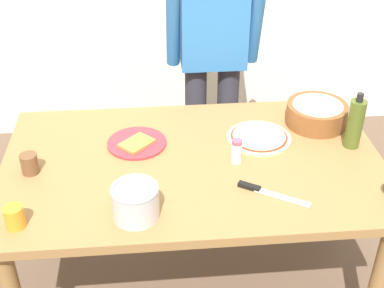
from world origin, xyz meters
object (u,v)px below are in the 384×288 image
chef_knife (265,191)px  pizza_raw_on_board (259,137)px  cup_small_brown (29,164)px  dining_table (193,178)px  cup_orange (15,217)px  popcorn_bowl (317,112)px  person_cook (213,49)px  plate_with_slice (137,143)px  olive_oil_bottle (355,123)px  salt_shaker (237,151)px  steel_pot (135,202)px

chef_knife → pizza_raw_on_board: bearing=82.0°
cup_small_brown → chef_knife: cup_small_brown is taller
dining_table → cup_orange: (-0.66, -0.35, 0.13)m
popcorn_bowl → chef_knife: bearing=-124.9°
dining_table → pizza_raw_on_board: bearing=24.2°
person_cook → pizza_raw_on_board: bearing=-77.8°
plate_with_slice → chef_knife: 0.62m
popcorn_bowl → olive_oil_bottle: olive_oil_bottle is taller
pizza_raw_on_board → chef_knife: pizza_raw_on_board is taller
pizza_raw_on_board → salt_shaker: (-0.13, -0.16, 0.04)m
cup_orange → steel_pot: bearing=2.4°
cup_small_brown → steel_pot: bearing=-35.7°
plate_with_slice → popcorn_bowl: (0.83, 0.11, 0.05)m
dining_table → popcorn_bowl: popcorn_bowl is taller
popcorn_bowl → chef_knife: (-0.34, -0.49, -0.05)m
dining_table → person_cook: 0.82m
dining_table → popcorn_bowl: 0.67m
salt_shaker → chef_knife: 0.23m
steel_pot → salt_shaker: (0.42, 0.31, -0.01)m
pizza_raw_on_board → chef_knife: size_ratio=1.10×
plate_with_slice → popcorn_bowl: popcorn_bowl is taller
pizza_raw_on_board → salt_shaker: 0.21m
olive_oil_bottle → plate_with_slice: bearing=174.4°
dining_table → popcorn_bowl: (0.60, 0.25, 0.15)m
cup_small_brown → chef_knife: size_ratio=0.33×
cup_orange → olive_oil_bottle: bearing=16.4°
plate_with_slice → cup_orange: 0.65m
olive_oil_bottle → cup_orange: olive_oil_bottle is taller
chef_knife → steel_pot: bearing=-169.7°
pizza_raw_on_board → popcorn_bowl: popcorn_bowl is taller
olive_oil_bottle → cup_small_brown: olive_oil_bottle is taller
dining_table → olive_oil_bottle: 0.73m
plate_with_slice → cup_orange: (-0.43, -0.49, 0.03)m
pizza_raw_on_board → olive_oil_bottle: size_ratio=1.12×
plate_with_slice → person_cook: bearing=56.2°
dining_table → cup_small_brown: (-0.66, -0.02, 0.13)m
olive_oil_bottle → chef_knife: bearing=-146.6°
person_cook → cup_orange: 1.39m
dining_table → salt_shaker: 0.23m
salt_shaker → chef_knife: salt_shaker is taller
pizza_raw_on_board → cup_orange: size_ratio=3.38×
person_cook → salt_shaker: person_cook is taller
steel_pot → cup_orange: 0.43m
steel_pot → cup_orange: (-0.42, -0.02, -0.02)m
dining_table → cup_small_brown: cup_small_brown is taller
cup_orange → pizza_raw_on_board: bearing=26.7°
dining_table → olive_oil_bottle: bearing=4.2°
plate_with_slice → olive_oil_bottle: (0.93, -0.09, 0.11)m
olive_oil_bottle → salt_shaker: bearing=-171.6°
popcorn_bowl → person_cook: bearing=129.9°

